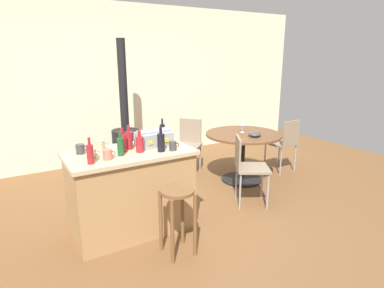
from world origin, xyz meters
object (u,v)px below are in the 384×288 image
object	(u,v)px
bottle_2	(123,143)
bottle_3	(161,142)
wine_glass	(242,125)
kitchen_island	(131,191)
folding_chair_far	(285,141)
wood_stove	(126,141)
folding_chair_left	(188,142)
bottle_1	(162,131)
cup_2	(92,154)
cup_4	(80,149)
toolbox	(154,138)
bottle_5	(120,146)
dining_table	(243,144)
bottle_4	(129,140)
serving_bowl	(255,134)
wooden_stool	(177,208)
cup_1	(173,146)
bottle_6	(140,144)
folding_chair_near	(247,165)
bottle_0	(90,154)
cup_0	(100,146)

from	to	relation	value
bottle_2	bottle_3	size ratio (longest dim) A/B	0.99
bottle_2	wine_glass	distance (m)	2.13
kitchen_island	folding_chair_far	bearing A→B (deg)	9.60
wood_stove	folding_chair_left	bearing A→B (deg)	-36.84
bottle_1	cup_2	bearing A→B (deg)	-160.28
folding_chair_far	cup_4	world-z (taller)	cup_4
bottle_2	toolbox	bearing A→B (deg)	8.00
folding_chair_far	bottle_2	size ratio (longest dim) A/B	3.39
bottle_5	folding_chair_far	bearing A→B (deg)	11.22
dining_table	bottle_4	bearing A→B (deg)	-167.24
folding_chair_left	serving_bowl	world-z (taller)	folding_chair_left
dining_table	toolbox	world-z (taller)	toolbox
bottle_1	bottle_4	world-z (taller)	bottle_4
toolbox	cup_2	world-z (taller)	toolbox
wooden_stool	bottle_1	xyz separation A→B (m)	(0.31, 0.92, 0.51)
toolbox	cup_1	distance (m)	0.28
folding_chair_left	toolbox	size ratio (longest dim) A/B	2.30
wooden_stool	bottle_6	size ratio (longest dim) A/B	2.89
folding_chair_near	bottle_0	size ratio (longest dim) A/B	3.55
bottle_3	cup_0	distance (m)	0.63
bottle_2	cup_4	xyz separation A→B (m)	(-0.39, 0.16, -0.05)
cup_0	serving_bowl	size ratio (longest dim) A/B	0.70
bottle_2	bottle_4	world-z (taller)	bottle_4
bottle_3	bottle_2	bearing A→B (deg)	151.45
bottle_3	cup_4	distance (m)	0.81
folding_chair_left	cup_0	size ratio (longest dim) A/B	6.88
bottle_4	cup_1	size ratio (longest dim) A/B	2.28
toolbox	bottle_1	xyz separation A→B (m)	(0.20, 0.21, 0.01)
folding_chair_far	bottle_5	size ratio (longest dim) A/B	3.54
wooden_stool	folding_chair_left	distance (m)	2.21
toolbox	bottle_4	distance (m)	0.28
cup_0	bottle_3	bearing A→B (deg)	-33.31
toolbox	bottle_2	world-z (taller)	bottle_2
bottle_3	cup_1	bearing A→B (deg)	-12.90
bottle_4	bottle_1	bearing A→B (deg)	21.86
cup_0	cup_2	xyz separation A→B (m)	(-0.14, -0.22, -0.01)
dining_table	folding_chair_left	size ratio (longest dim) A/B	1.28
folding_chair_far	folding_chair_left	world-z (taller)	folding_chair_left
wooden_stool	cup_2	xyz separation A→B (m)	(-0.59, 0.60, 0.47)
kitchen_island	bottle_1	distance (m)	0.79
folding_chair_left	folding_chair_near	bearing A→B (deg)	-87.26
cup_2	serving_bowl	xyz separation A→B (m)	(2.34, 0.33, -0.17)
bottle_5	serving_bowl	xyz separation A→B (m)	(2.08, 0.38, -0.21)
dining_table	bottle_0	distance (m)	2.52
folding_chair_far	bottle_4	size ratio (longest dim) A/B	3.33
dining_table	wine_glass	xyz separation A→B (m)	(0.04, 0.07, 0.27)
toolbox	bottle_2	xyz separation A→B (m)	(-0.37, -0.05, 0.02)
bottle_4	bottle_5	world-z (taller)	bottle_4
cup_2	bottle_1	bearing A→B (deg)	19.72
bottle_2	cup_2	size ratio (longest dim) A/B	2.35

